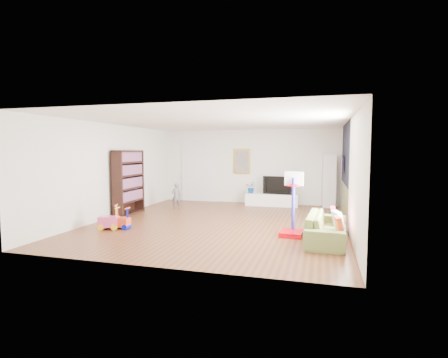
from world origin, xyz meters
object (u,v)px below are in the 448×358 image
(bookshelf, at_px, (128,183))
(basketball_hoop, at_px, (292,204))
(media_console, at_px, (272,200))
(sofa, at_px, (327,227))

(bookshelf, bearing_deg, basketball_hoop, -16.71)
(media_console, distance_m, sofa, 4.78)
(media_console, height_order, bookshelf, bookshelf)
(basketball_hoop, bearing_deg, media_console, 108.19)
(bookshelf, xyz_separation_m, sofa, (5.76, -1.63, -0.68))
(media_console, bearing_deg, basketball_hoop, -77.01)
(media_console, relative_size, sofa, 0.90)
(media_console, distance_m, bookshelf, 4.90)
(bookshelf, relative_size, sofa, 0.97)
(media_console, height_order, basketball_hoop, basketball_hoop)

